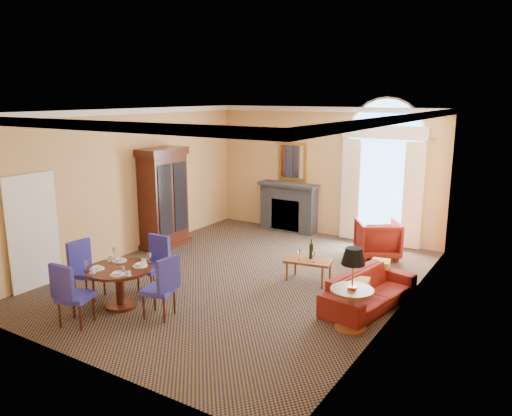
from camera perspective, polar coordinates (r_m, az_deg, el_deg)
The scene contains 12 objects.
ground at distance 9.82m, azimuth -1.56°, elevation -7.97°, with size 7.50×7.50×0.00m, color #101932.
room_envelope at distance 9.81m, azimuth 0.39°, elevation 7.11°, with size 6.04×7.52×3.45m.
armoire at distance 11.74m, azimuth -10.57°, elevation 0.95°, with size 0.66×1.18×2.31m.
dining_table at distance 8.68m, azimuth -15.34°, elevation -7.66°, with size 1.09×1.09×0.89m.
dining_chair_north at distance 9.20m, azimuth -11.40°, elevation -5.84°, with size 0.50×0.50×1.02m.
dining_chair_south at distance 8.16m, azimuth -20.56°, elevation -8.88°, with size 0.57×0.57×1.02m.
dining_chair_east at distance 8.08m, azimuth -10.55°, elevation -8.48°, with size 0.56×0.56×1.02m.
dining_chair_west at distance 9.23m, azimuth -19.04°, elevation -6.24°, with size 0.58×0.58×1.02m.
sofa at distance 8.68m, azimuth 12.84°, elevation -9.14°, with size 1.98×0.77×0.58m, color maroon.
armchair at distance 11.24m, azimuth 13.72°, elevation -3.42°, with size 0.88×0.91×0.83m, color maroon.
coffee_table at distance 9.54m, azimuth 6.03°, elevation -6.00°, with size 0.95×0.64×0.82m.
side_table at distance 7.63m, azimuth 10.96°, elevation -8.07°, with size 0.65×0.65×1.27m.
Camera 1 is at (5.09, -7.65, 3.49)m, focal length 35.00 mm.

